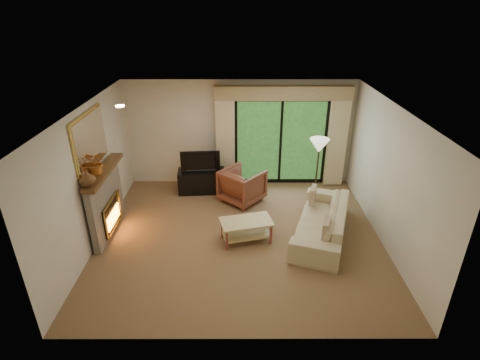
{
  "coord_description": "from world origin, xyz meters",
  "views": [
    {
      "loc": [
        -0.01,
        -6.21,
        4.26
      ],
      "look_at": [
        0.0,
        0.3,
        1.1
      ],
      "focal_mm": 28.0,
      "sensor_mm": 36.0,
      "label": 1
    }
  ],
  "objects_px": {
    "media_console": "(201,181)",
    "sofa": "(322,221)",
    "coffee_table": "(246,231)",
    "armchair": "(242,185)"
  },
  "relations": [
    {
      "from": "armchair",
      "to": "coffee_table",
      "type": "relative_size",
      "value": 0.89
    },
    {
      "from": "media_console",
      "to": "coffee_table",
      "type": "relative_size",
      "value": 1.13
    },
    {
      "from": "media_console",
      "to": "sofa",
      "type": "height_order",
      "value": "sofa"
    },
    {
      "from": "media_console",
      "to": "armchair",
      "type": "distance_m",
      "value": 1.1
    },
    {
      "from": "coffee_table",
      "to": "media_console",
      "type": "bearing_deg",
      "value": 103.04
    },
    {
      "from": "media_console",
      "to": "armchair",
      "type": "xyz_separation_m",
      "value": [
        0.99,
        -0.48,
        0.12
      ]
    },
    {
      "from": "media_console",
      "to": "coffee_table",
      "type": "xyz_separation_m",
      "value": [
        1.05,
        -2.08,
        -0.06
      ]
    },
    {
      "from": "armchair",
      "to": "sofa",
      "type": "bearing_deg",
      "value": 178.31
    },
    {
      "from": "media_console",
      "to": "sofa",
      "type": "bearing_deg",
      "value": -40.58
    },
    {
      "from": "media_console",
      "to": "coffee_table",
      "type": "distance_m",
      "value": 2.33
    }
  ]
}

